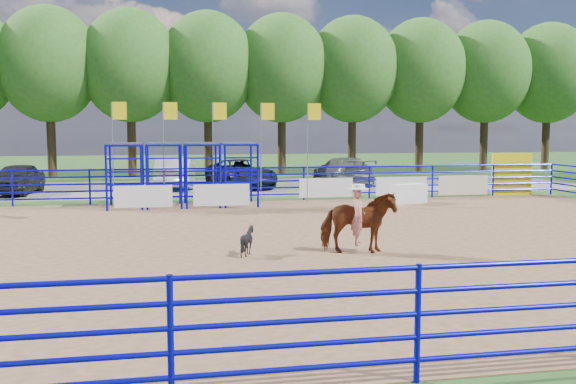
{
  "coord_description": "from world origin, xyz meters",
  "views": [
    {
      "loc": [
        -3.05,
        -17.25,
        3.15
      ],
      "look_at": [
        0.53,
        1.0,
        1.3
      ],
      "focal_mm": 40.0,
      "sensor_mm": 36.0,
      "label": 1
    }
  ],
  "objects_px": {
    "calf": "(247,241)",
    "car_d": "(343,171)",
    "announcer_table": "(408,194)",
    "car_c": "(241,173)",
    "car_a": "(17,179)",
    "horse_and_rider": "(358,218)",
    "car_b": "(176,173)"
  },
  "relations": [
    {
      "from": "horse_and_rider",
      "to": "car_a",
      "type": "xyz_separation_m",
      "value": [
        -11.64,
        17.24,
        -0.16
      ]
    },
    {
      "from": "announcer_table",
      "to": "car_b",
      "type": "height_order",
      "value": "car_b"
    },
    {
      "from": "car_d",
      "to": "car_a",
      "type": "bearing_deg",
      "value": 1.77
    },
    {
      "from": "car_c",
      "to": "car_d",
      "type": "xyz_separation_m",
      "value": [
        5.66,
        0.1,
        0.03
      ]
    },
    {
      "from": "car_c",
      "to": "car_d",
      "type": "height_order",
      "value": "car_d"
    },
    {
      "from": "car_a",
      "to": "car_b",
      "type": "distance_m",
      "value": 7.7
    },
    {
      "from": "announcer_table",
      "to": "car_d",
      "type": "bearing_deg",
      "value": 92.35
    },
    {
      "from": "car_a",
      "to": "car_c",
      "type": "bearing_deg",
      "value": 13.05
    },
    {
      "from": "car_a",
      "to": "car_b",
      "type": "xyz_separation_m",
      "value": [
        7.53,
        1.61,
        0.08
      ]
    },
    {
      "from": "calf",
      "to": "car_d",
      "type": "xyz_separation_m",
      "value": [
        7.71,
        18.37,
        0.41
      ]
    },
    {
      "from": "calf",
      "to": "announcer_table",
      "type": "bearing_deg",
      "value": -62.0
    },
    {
      "from": "car_c",
      "to": "car_d",
      "type": "bearing_deg",
      "value": -13.59
    },
    {
      "from": "car_a",
      "to": "car_c",
      "type": "distance_m",
      "value": 11.02
    },
    {
      "from": "announcer_table",
      "to": "car_d",
      "type": "height_order",
      "value": "car_d"
    },
    {
      "from": "car_a",
      "to": "announcer_table",
      "type": "bearing_deg",
      "value": -16.97
    },
    {
      "from": "announcer_table",
      "to": "car_c",
      "type": "distance_m",
      "value": 10.47
    },
    {
      "from": "car_a",
      "to": "car_d",
      "type": "relative_size",
      "value": 0.81
    },
    {
      "from": "car_a",
      "to": "car_d",
      "type": "xyz_separation_m",
      "value": [
        16.6,
        1.42,
        0.04
      ]
    },
    {
      "from": "announcer_table",
      "to": "car_b",
      "type": "xyz_separation_m",
      "value": [
        -9.43,
        8.85,
        0.41
      ]
    },
    {
      "from": "horse_and_rider",
      "to": "car_b",
      "type": "xyz_separation_m",
      "value": [
        -4.11,
        18.85,
        -0.07
      ]
    },
    {
      "from": "car_b",
      "to": "car_c",
      "type": "distance_m",
      "value": 3.42
    },
    {
      "from": "calf",
      "to": "car_c",
      "type": "distance_m",
      "value": 18.39
    },
    {
      "from": "calf",
      "to": "car_d",
      "type": "relative_size",
      "value": 0.14
    },
    {
      "from": "horse_and_rider",
      "to": "car_c",
      "type": "bearing_deg",
      "value": 92.16
    },
    {
      "from": "announcer_table",
      "to": "horse_and_rider",
      "type": "height_order",
      "value": "horse_and_rider"
    },
    {
      "from": "horse_and_rider",
      "to": "calf",
      "type": "height_order",
      "value": "horse_and_rider"
    },
    {
      "from": "horse_and_rider",
      "to": "car_b",
      "type": "relative_size",
      "value": 0.49
    },
    {
      "from": "car_b",
      "to": "horse_and_rider",
      "type": "bearing_deg",
      "value": 108.66
    },
    {
      "from": "car_a",
      "to": "horse_and_rider",
      "type": "bearing_deg",
      "value": -49.82
    },
    {
      "from": "car_b",
      "to": "car_d",
      "type": "height_order",
      "value": "car_b"
    },
    {
      "from": "announcer_table",
      "to": "calf",
      "type": "height_order",
      "value": "announcer_table"
    },
    {
      "from": "car_c",
      "to": "horse_and_rider",
      "type": "bearing_deg",
      "value": -102.43
    }
  ]
}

